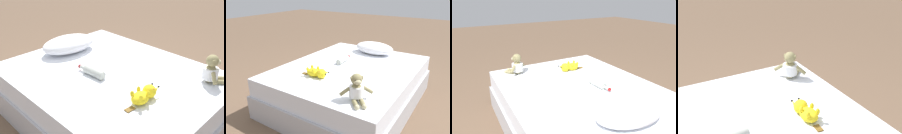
% 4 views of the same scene
% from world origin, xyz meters
% --- Properties ---
extents(ground_plane, '(16.00, 16.00, 0.00)m').
position_xyz_m(ground_plane, '(0.00, 0.00, 0.00)').
color(ground_plane, brown).
extents(bed, '(1.45, 1.82, 0.46)m').
position_xyz_m(bed, '(0.00, 0.00, 0.23)').
color(bed, '#B2B2B7').
rests_on(bed, ground_plane).
extents(pillow, '(0.58, 0.39, 0.16)m').
position_xyz_m(pillow, '(0.02, 0.62, 0.54)').
color(pillow, white).
rests_on(pillow, bed).
extents(plush_monkey, '(0.26, 0.26, 0.24)m').
position_xyz_m(plush_monkey, '(0.43, -0.67, 0.56)').
color(plush_monkey, '#8E8456').
rests_on(plush_monkey, bed).
extents(plush_yellow_creature, '(0.33, 0.11, 0.10)m').
position_xyz_m(plush_yellow_creature, '(-0.14, -0.46, 0.51)').
color(plush_yellow_creature, yellow).
rests_on(plush_yellow_creature, bed).
extents(glass_bottle, '(0.08, 0.28, 0.07)m').
position_xyz_m(glass_bottle, '(-0.15, 0.07, 0.49)').
color(glass_bottle, '#B7BCB2').
rests_on(glass_bottle, bed).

